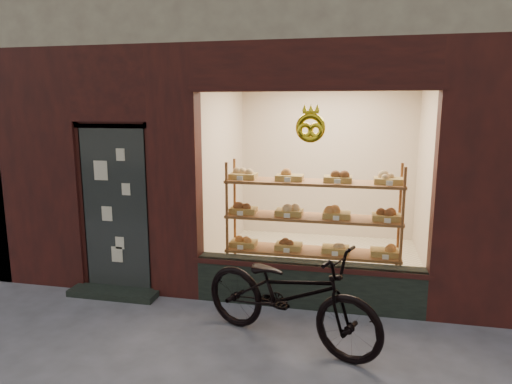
# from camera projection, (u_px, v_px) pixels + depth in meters

# --- Properties ---
(display_shelf) EXTENTS (2.20, 0.45, 1.70)m
(display_shelf) POSITION_uv_depth(u_px,v_px,m) (312.00, 228.00, 5.79)
(display_shelf) COLOR brown
(display_shelf) RESTS_ON ground
(bicycle) EXTENTS (2.11, 1.39, 1.05)m
(bicycle) POSITION_uv_depth(u_px,v_px,m) (289.00, 294.00, 4.59)
(bicycle) COLOR black
(bicycle) RESTS_ON ground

